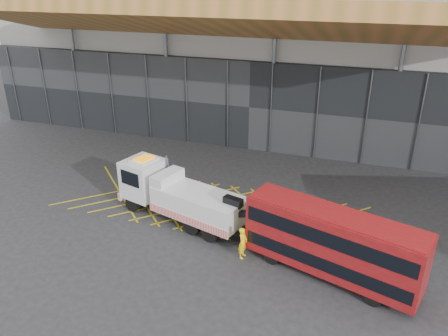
% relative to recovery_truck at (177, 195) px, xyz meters
% --- Properties ---
extents(ground_plane, '(120.00, 120.00, 0.00)m').
position_rel_recovery_truck_xyz_m(ground_plane, '(-0.99, 2.10, -1.74)').
color(ground_plane, '#242426').
extents(road_markings, '(21.56, 7.16, 0.01)m').
position_rel_recovery_truck_xyz_m(road_markings, '(1.41, 2.10, -1.73)').
color(road_markings, gold).
rests_on(road_markings, ground_plane).
extents(construction_building, '(55.00, 23.97, 18.00)m').
position_rel_recovery_truck_xyz_m(construction_building, '(0.93, 20.49, 7.24)').
color(construction_building, gray).
rests_on(construction_building, ground_plane).
extents(recovery_truck, '(10.75, 4.96, 3.76)m').
position_rel_recovery_truck_xyz_m(recovery_truck, '(0.00, 0.00, 0.00)').
color(recovery_truck, black).
rests_on(recovery_truck, ground_plane).
extents(bus_towed, '(9.64, 4.87, 3.84)m').
position_rel_recovery_truck_xyz_m(bus_towed, '(10.19, -2.85, 0.39)').
color(bus_towed, maroon).
rests_on(bus_towed, ground_plane).
extents(worker, '(0.51, 0.73, 1.91)m').
position_rel_recovery_truck_xyz_m(worker, '(5.34, -2.81, -0.78)').
color(worker, yellow).
rests_on(worker, ground_plane).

